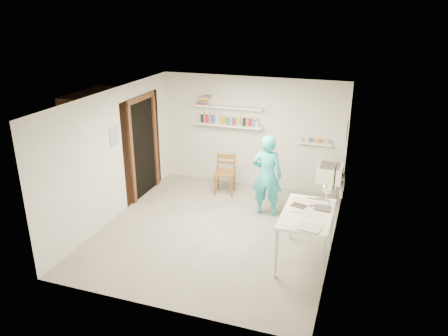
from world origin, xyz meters
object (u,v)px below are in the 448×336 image
(wall_clock, at_px, (271,159))
(desk_lamp, at_px, (327,189))
(belfast_sink, at_px, (330,173))
(work_table, at_px, (306,237))
(wooden_chair, at_px, (225,173))
(man, at_px, (267,176))

(wall_clock, height_order, desk_lamp, wall_clock)
(belfast_sink, distance_m, work_table, 2.19)
(wooden_chair, height_order, work_table, wooden_chair)
(belfast_sink, relative_size, wooden_chair, 0.67)
(belfast_sink, bearing_deg, desk_lamp, -86.65)
(belfast_sink, relative_size, wall_clock, 2.12)
(man, distance_m, wall_clock, 0.34)
(man, relative_size, desk_lamp, 10.02)
(man, relative_size, wooden_chair, 1.75)
(wall_clock, relative_size, work_table, 0.23)
(belfast_sink, relative_size, desk_lamp, 3.81)
(wooden_chair, bearing_deg, man, -40.70)
(man, bearing_deg, belfast_sink, -149.34)
(wall_clock, xyz_separation_m, wooden_chair, (-1.08, 0.45, -0.60))
(belfast_sink, relative_size, work_table, 0.48)
(wooden_chair, bearing_deg, desk_lamp, -43.57)
(work_table, bearing_deg, desk_lamp, 67.58)
(belfast_sink, height_order, man, man)
(work_table, bearing_deg, belfast_sink, 87.10)
(wooden_chair, xyz_separation_m, work_table, (2.03, -2.07, -0.03))
(man, xyz_separation_m, work_table, (0.97, -1.40, -0.37))
(desk_lamp, bearing_deg, wall_clock, 136.07)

